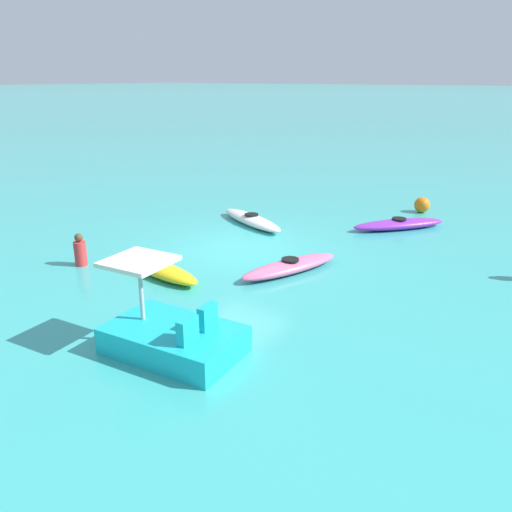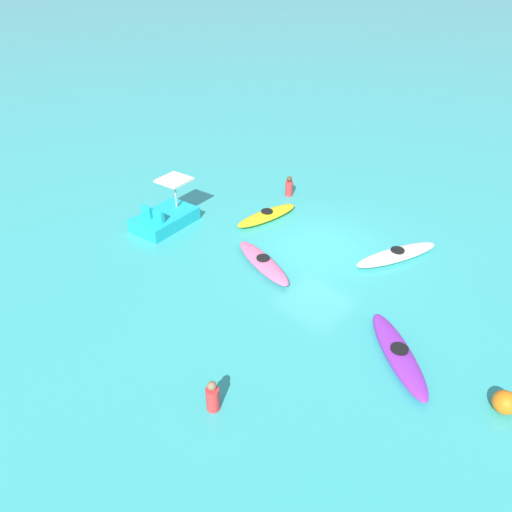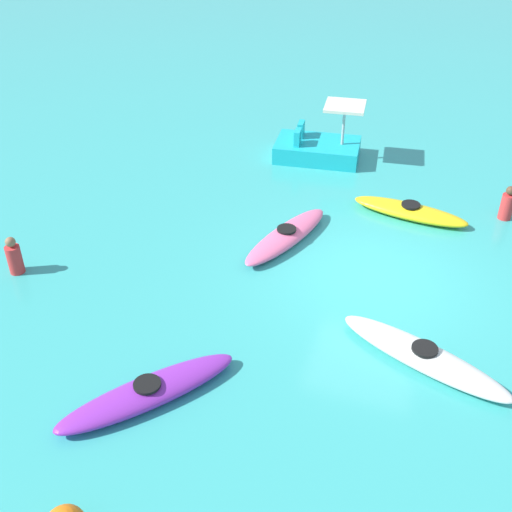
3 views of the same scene
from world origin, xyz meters
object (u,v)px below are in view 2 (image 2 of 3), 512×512
object	(u,v)px
person_by_kayaks	(213,397)
buoy_orange	(505,402)
kayak_yellow	(267,215)
person_near_shore	(289,187)
kayak_purple	(398,354)
kayak_white	(397,255)
kayak_pink	(263,262)
pedal_boat_cyan	(165,217)

from	to	relation	value
person_by_kayaks	buoy_orange	bearing A→B (deg)	-138.40
kayak_yellow	person_near_shore	size ratio (longest dim) A/B	3.34
kayak_yellow	kayak_purple	world-z (taller)	same
person_near_shore	kayak_white	bearing A→B (deg)	167.03
kayak_pink	pedal_boat_cyan	bearing A→B (deg)	5.01
pedal_boat_cyan	person_near_shore	world-z (taller)	pedal_boat_cyan
person_near_shore	kayak_pink	bearing A→B (deg)	119.84
kayak_white	pedal_boat_cyan	size ratio (longest dim) A/B	1.30
kayak_white	person_by_kayaks	distance (m)	8.66
buoy_orange	person_near_shore	size ratio (longest dim) A/B	0.64
kayak_white	person_by_kayaks	world-z (taller)	person_by_kayaks
buoy_orange	kayak_purple	bearing A→B (deg)	2.55
kayak_white	buoy_orange	bearing A→B (deg)	140.20
buoy_orange	person_by_kayaks	distance (m)	6.78
pedal_boat_cyan	buoy_orange	xyz separation A→B (m)	(-12.78, 0.29, -0.05)
person_near_shore	buoy_orange	bearing A→B (deg)	153.10
kayak_purple	buoy_orange	bearing A→B (deg)	-177.45
kayak_yellow	pedal_boat_cyan	xyz separation A→B (m)	(2.61, 2.99, 0.17)
kayak_yellow	kayak_pink	bearing A→B (deg)	128.82
kayak_yellow	kayak_pink	size ratio (longest dim) A/B	0.95
kayak_white	buoy_orange	distance (m)	6.49
buoy_orange	person_near_shore	world-z (taller)	person_near_shore
person_near_shore	kayak_yellow	bearing A→B (deg)	107.08
kayak_pink	kayak_purple	distance (m)	5.52
kayak_purple	kayak_yellow	bearing A→B (deg)	-24.22
kayak_yellow	kayak_white	size ratio (longest dim) A/B	0.87
kayak_yellow	kayak_white	world-z (taller)	same
kayak_white	kayak_pink	bearing A→B (deg)	48.07
kayak_pink	person_by_kayaks	xyz separation A→B (m)	(-3.03, 5.20, 0.22)
buoy_orange	person_by_kayaks	size ratio (longest dim) A/B	0.64
kayak_purple	buoy_orange	distance (m)	2.64
kayak_white	kayak_pink	size ratio (longest dim) A/B	1.09
kayak_yellow	kayak_white	xyz separation A→B (m)	(-5.18, -0.88, -0.00)
kayak_purple	pedal_boat_cyan	xyz separation A→B (m)	(10.14, -0.40, 0.17)
pedal_boat_cyan	person_by_kayaks	distance (m)	9.07
kayak_yellow	buoy_orange	xyz separation A→B (m)	(-10.17, 3.27, 0.12)
kayak_white	pedal_boat_cyan	xyz separation A→B (m)	(7.79, 3.87, 0.17)
kayak_white	person_near_shore	bearing A→B (deg)	-12.97
kayak_yellow	person_by_kayaks	xyz separation A→B (m)	(-5.10, 7.77, 0.22)
kayak_white	person_near_shore	xyz separation A→B (m)	(5.87, -1.35, 0.22)
kayak_yellow	kayak_white	distance (m)	5.26
kayak_pink	person_near_shore	size ratio (longest dim) A/B	3.51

